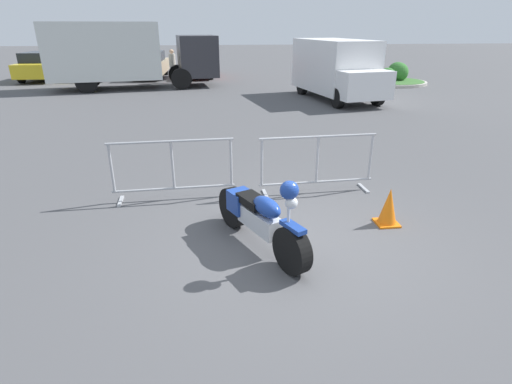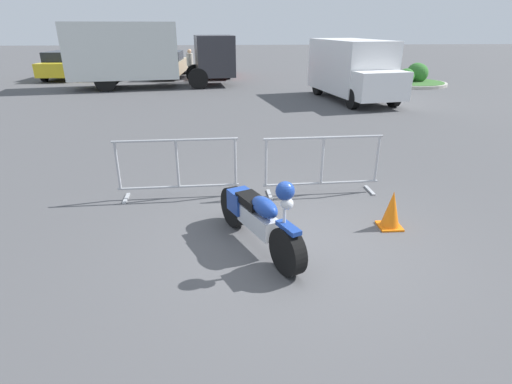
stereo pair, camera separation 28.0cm
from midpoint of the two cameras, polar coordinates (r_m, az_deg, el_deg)
ground_plane at (r=5.69m, az=4.99°, el=-7.44°), size 120.00×120.00×0.00m
motorcycle at (r=5.41m, az=-0.98°, el=-3.59°), size 1.05×1.96×1.18m
crowd_barrier_near at (r=7.06m, az=-12.91°, el=3.16°), size 2.12×0.52×1.07m
crowd_barrier_far at (r=7.24m, az=7.63°, el=4.03°), size 2.12×0.52×1.07m
box_truck at (r=20.79m, az=-18.65°, el=18.32°), size 7.94×3.28×2.98m
delivery_van at (r=17.24m, az=10.93°, el=17.03°), size 2.81×5.27×2.31m
parked_car_yellow at (r=26.08m, az=-28.28°, el=15.60°), size 1.89×4.41×1.48m
parked_car_white at (r=25.55m, az=-21.83°, el=16.42°), size 1.75×4.10×1.38m
parked_car_tan at (r=24.95m, az=-15.29°, el=17.17°), size 1.85×4.32×1.45m
parked_car_red at (r=24.74m, az=-8.45°, el=17.55°), size 1.74×4.08×1.37m
pedestrian at (r=22.30m, az=-12.21°, el=17.33°), size 0.48×0.48×1.69m
planter_island at (r=22.83m, az=18.84°, el=15.32°), size 3.38×3.38×1.06m
traffic_cone at (r=6.37m, az=17.24°, el=-2.06°), size 0.34×0.34×0.59m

